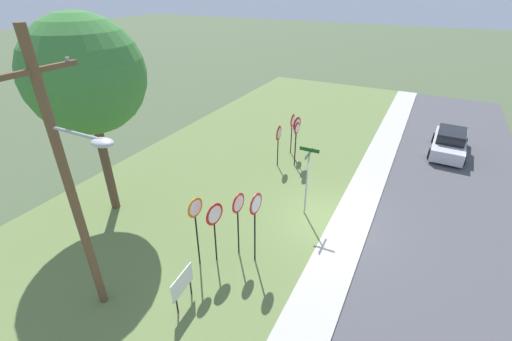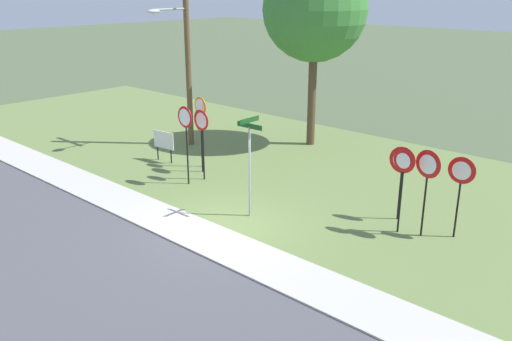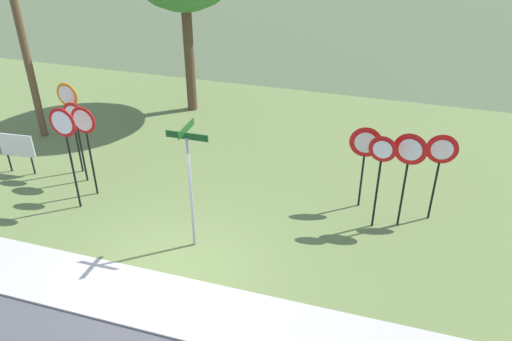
% 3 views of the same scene
% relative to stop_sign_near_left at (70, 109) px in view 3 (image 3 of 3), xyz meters
% --- Properties ---
extents(ground_plane, '(160.00, 160.00, 0.00)m').
position_rel_stop_sign_near_left_xyz_m(ground_plane, '(4.56, -3.40, -2.05)').
color(ground_plane, '#4C5B3D').
extents(sidewalk_strip, '(44.00, 1.60, 0.06)m').
position_rel_stop_sign_near_left_xyz_m(sidewalk_strip, '(4.56, -4.20, -2.02)').
color(sidewalk_strip, '#BCB7AD').
rests_on(sidewalk_strip, ground_plane).
extents(grass_median, '(44.00, 12.00, 0.04)m').
position_rel_stop_sign_near_left_xyz_m(grass_median, '(4.56, 2.60, -2.03)').
color(grass_median, olive).
rests_on(grass_median, ground_plane).
extents(stop_sign_near_left, '(0.69, 0.11, 2.78)m').
position_rel_stop_sign_near_left_xyz_m(stop_sign_near_left, '(0.00, 0.00, 0.00)').
color(stop_sign_near_left, black).
rests_on(stop_sign_near_left, grass_median).
extents(stop_sign_near_right, '(0.79, 0.15, 2.42)m').
position_rel_stop_sign_near_left_xyz_m(stop_sign_near_right, '(0.44, -0.43, -0.24)').
color(stop_sign_near_right, black).
rests_on(stop_sign_near_right, grass_median).
extents(stop_sign_far_left, '(0.76, 0.10, 2.84)m').
position_rel_stop_sign_near_left_xyz_m(stop_sign_far_left, '(1.05, -1.67, 0.07)').
color(stop_sign_far_left, black).
rests_on(stop_sign_far_left, grass_median).
extents(stop_sign_far_center, '(0.73, 0.11, 2.59)m').
position_rel_stop_sign_near_left_xyz_m(stop_sign_far_center, '(1.12, -0.97, -0.12)').
color(stop_sign_far_center, black).
rests_on(stop_sign_far_center, grass_median).
extents(yield_sign_near_left, '(0.79, 0.16, 2.55)m').
position_rel_stop_sign_near_left_xyz_m(yield_sign_near_left, '(9.18, -0.02, -0.10)').
color(yield_sign_near_left, black).
rests_on(yield_sign_near_left, grass_median).
extents(yield_sign_near_right, '(0.66, 0.12, 2.50)m').
position_rel_stop_sign_near_left_xyz_m(yield_sign_near_right, '(8.57, -0.25, -0.16)').
color(yield_sign_near_right, black).
rests_on(yield_sign_near_right, grass_median).
extents(yield_sign_far_left, '(0.81, 0.12, 2.30)m').
position_rel_stop_sign_near_left_xyz_m(yield_sign_far_left, '(8.12, 0.57, -0.30)').
color(yield_sign_far_left, black).
rests_on(yield_sign_far_left, grass_median).
extents(yield_sign_far_right, '(0.77, 0.11, 2.38)m').
position_rel_stop_sign_near_left_xyz_m(yield_sign_far_right, '(9.91, 0.52, -0.23)').
color(yield_sign_far_right, black).
rests_on(yield_sign_far_right, grass_median).
extents(street_name_post, '(0.96, 0.82, 3.11)m').
position_rel_stop_sign_near_left_xyz_m(street_name_post, '(4.61, -2.24, -0.17)').
color(street_name_post, '#9EA0A8').
rests_on(street_name_post, grass_median).
extents(utility_pole, '(2.10, 2.07, 8.13)m').
position_rel_stop_sign_near_left_xyz_m(utility_pole, '(-2.71, 1.67, 2.40)').
color(utility_pole, brown).
rests_on(utility_pole, grass_median).
extents(notice_board, '(1.10, 0.12, 1.25)m').
position_rel_stop_sign_near_left_xyz_m(notice_board, '(-1.65, -0.57, -1.17)').
color(notice_board, black).
rests_on(notice_board, grass_median).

